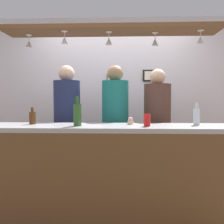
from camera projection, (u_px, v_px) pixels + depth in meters
The scene contains 19 objects.
ground_plane at pixel (112, 210), 2.89m from camera, with size 8.00×8.00×0.00m, color olive.
back_wall at pixel (115, 100), 3.91m from camera, with size 4.40×0.06×2.60m, color silver.
bar_counter at pixel (109, 162), 2.34m from camera, with size 2.70×0.55×1.05m.
overhead_glass_rack at pixel (110, 30), 2.48m from camera, with size 2.20×0.36×0.04m, color brown.
hanging_wineglass_far_left at pixel (29, 43), 2.58m from camera, with size 0.07×0.07×0.13m.
hanging_wineglass_left at pixel (64, 40), 2.44m from camera, with size 0.07×0.07×0.13m.
hanging_wineglass_center_left at pixel (109, 41), 2.46m from camera, with size 0.07×0.07×0.13m.
hanging_wineglass_center at pixel (155, 41), 2.49m from camera, with size 0.07×0.07×0.13m.
hanging_wineglass_center_right at pixel (200, 40), 2.41m from camera, with size 0.07×0.07×0.13m.
person_left_navy_shirt at pixel (67, 119), 3.16m from camera, with size 0.34×0.34×1.75m.
person_middle_teal_shirt at pixel (115, 119), 3.13m from camera, with size 0.34×0.34×1.74m.
person_right_brown_shirt at pixel (157, 122), 3.11m from camera, with size 0.34×0.34×1.69m.
bottle_beer_brown_stubby at pixel (32, 118), 2.60m from camera, with size 0.07×0.07×0.18m.
bottle_soda_clear at pixel (197, 116), 2.51m from camera, with size 0.06×0.06×0.23m.
bottle_champagne_green at pixel (77, 114), 2.43m from camera, with size 0.08×0.08×0.30m.
drink_can at pixel (147, 120), 2.39m from camera, with size 0.07×0.07×0.12m, color red.
cupcake at pixel (130, 121), 2.57m from camera, with size 0.06×0.06×0.08m.
picture_frame_upper_small at pixel (150, 76), 3.83m from camera, with size 0.22×0.02×0.18m.
picture_frame_crest at pixel (112, 82), 3.86m from camera, with size 0.18×0.02×0.26m.
Camera 1 is at (0.12, -2.82, 1.32)m, focal length 39.00 mm.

